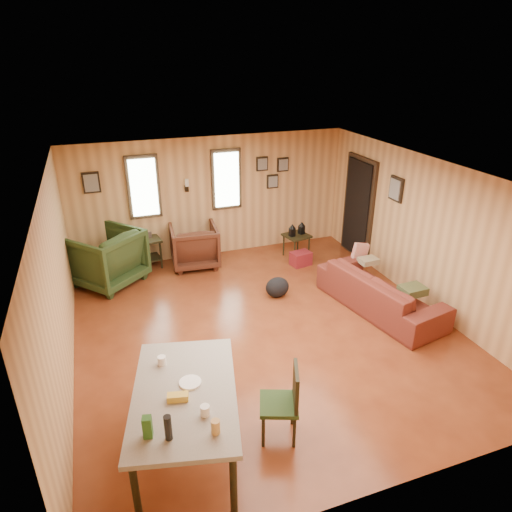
{
  "coord_description": "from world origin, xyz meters",
  "views": [
    {
      "loc": [
        -2.11,
        -5.48,
        3.92
      ],
      "look_at": [
        0.0,
        0.4,
        1.05
      ],
      "focal_mm": 32.0,
      "sensor_mm": 36.0,
      "label": 1
    }
  ],
  "objects_px": {
    "side_table": "(297,234)",
    "recliner_brown": "(194,244)",
    "end_table": "(145,248)",
    "dining_table": "(185,398)",
    "recliner_green": "(106,255)",
    "sofa": "(381,285)"
  },
  "relations": [
    {
      "from": "side_table",
      "to": "recliner_brown",
      "type": "bearing_deg",
      "value": 171.73
    },
    {
      "from": "end_table",
      "to": "dining_table",
      "type": "distance_m",
      "value": 4.8
    },
    {
      "from": "end_table",
      "to": "recliner_green",
      "type": "bearing_deg",
      "value": -147.84
    },
    {
      "from": "recliner_brown",
      "to": "side_table",
      "type": "xyz_separation_m",
      "value": [
        2.03,
        -0.3,
        0.05
      ]
    },
    {
      "from": "recliner_brown",
      "to": "sofa",
      "type": "bearing_deg",
      "value": 138.16
    },
    {
      "from": "recliner_brown",
      "to": "end_table",
      "type": "relative_size",
      "value": 1.26
    },
    {
      "from": "recliner_brown",
      "to": "end_table",
      "type": "bearing_deg",
      "value": -10.57
    },
    {
      "from": "sofa",
      "to": "recliner_green",
      "type": "relative_size",
      "value": 2.0
    },
    {
      "from": "recliner_brown",
      "to": "dining_table",
      "type": "relative_size",
      "value": 0.49
    },
    {
      "from": "side_table",
      "to": "end_table",
      "type": "bearing_deg",
      "value": 169.37
    },
    {
      "from": "sofa",
      "to": "side_table",
      "type": "distance_m",
      "value": 2.38
    },
    {
      "from": "recliner_green",
      "to": "end_table",
      "type": "relative_size",
      "value": 1.55
    },
    {
      "from": "recliner_green",
      "to": "dining_table",
      "type": "bearing_deg",
      "value": 56.68
    },
    {
      "from": "sofa",
      "to": "dining_table",
      "type": "xyz_separation_m",
      "value": [
        -3.56,
        -1.88,
        0.34
      ]
    },
    {
      "from": "dining_table",
      "to": "recliner_green",
      "type": "bearing_deg",
      "value": 110.48
    },
    {
      "from": "recliner_brown",
      "to": "side_table",
      "type": "relative_size",
      "value": 1.23
    },
    {
      "from": "sofa",
      "to": "recliner_brown",
      "type": "bearing_deg",
      "value": 32.06
    },
    {
      "from": "sofa",
      "to": "side_table",
      "type": "relative_size",
      "value": 3.02
    },
    {
      "from": "sofa",
      "to": "dining_table",
      "type": "distance_m",
      "value": 4.04
    },
    {
      "from": "dining_table",
      "to": "end_table",
      "type": "bearing_deg",
      "value": 101.02
    },
    {
      "from": "recliner_green",
      "to": "end_table",
      "type": "distance_m",
      "value": 0.88
    },
    {
      "from": "sofa",
      "to": "dining_table",
      "type": "height_order",
      "value": "dining_table"
    }
  ]
}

